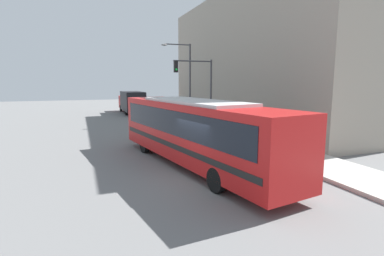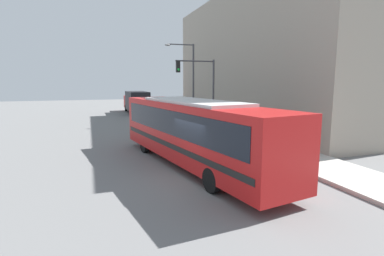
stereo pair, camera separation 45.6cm
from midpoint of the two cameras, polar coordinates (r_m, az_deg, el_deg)
The scene contains 11 objects.
ground_plane at distance 12.79m, azimuth 3.36°, elevation -9.80°, with size 120.00×120.00×0.00m, color slate.
sidewalk at distance 33.20m, azimuth -0.12°, elevation 1.92°, with size 3.02×70.00×0.16m.
building_facade at distance 29.52m, azimuth 12.27°, elevation 12.50°, with size 6.00×26.12×12.14m.
city_bus at distance 14.31m, azimuth 1.02°, elevation -0.11°, with size 4.47×12.66×3.22m.
delivery_truck at distance 39.70m, azimuth -10.28°, elevation 5.04°, with size 2.32×8.40×2.82m.
fire_hydrant at distance 17.31m, azimuth 15.78°, elevation -3.44°, with size 0.25×0.33×0.69m.
traffic_light_pole at distance 24.33m, azimuth 2.29°, elevation 8.71°, with size 3.28×0.35×5.67m.
parking_meter at distance 23.97m, azimuth 5.16°, elevation 1.64°, with size 0.14×0.14×1.38m.
street_lamp at distance 29.57m, azimuth -0.02°, elevation 9.92°, with size 2.93×0.28×7.50m.
pedestrian_near_corner at distance 28.13m, azimuth 3.23°, elevation 2.78°, with size 0.34×0.34×1.87m.
pedestrian_mid_block at distance 19.65m, azimuth 15.36°, elevation -0.63°, with size 0.34×0.34×1.58m.
Camera 2 is at (-4.41, -11.28, 4.08)m, focal length 28.00 mm.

